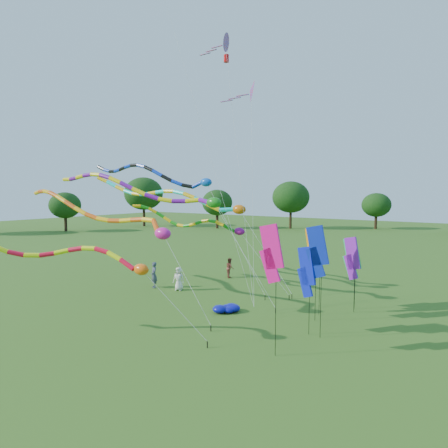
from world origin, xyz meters
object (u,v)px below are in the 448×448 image
Objects in this scene: tube_kite_red at (64,253)px; tube_kite_orange at (105,214)px; person_b at (154,275)px; person_a at (179,279)px; blue_nylon_heap at (230,310)px; person_c at (230,268)px.

tube_kite_orange is (-3.58, 5.08, 1.44)m from tube_kite_red.
tube_kite_red is at bearing -37.95° from person_b.
person_b is (0.39, 3.76, -4.48)m from tube_kite_orange.
tube_kite_red reaches higher than person_b.
tube_kite_orange is 6.66m from person_a.
tube_kite_orange is 10.67× the size of person_a.
person_b reaches higher than blue_nylon_heap.
tube_kite_orange is 13.36× the size of blue_nylon_heap.
tube_kite_orange reaches higher than person_b.
person_a is 1.96m from person_b.
tube_kite_orange is at bearing -63.75° from person_b.
person_c is at bearing 61.82° from person_a.
person_b is at bearing 88.72° from tube_kite_orange.
person_b is at bearing 85.16° from tube_kite_red.
person_a is at bearing 128.87° from person_c.
tube_kite_orange is 5.86m from person_b.
person_b is at bearing 167.94° from blue_nylon_heap.
person_b is at bearing 112.21° from person_c.
tube_kite_orange is 11.05× the size of person_c.
tube_kite_orange reaches higher than person_c.
person_b is (-3.18, 8.84, -3.04)m from tube_kite_red.
person_a reaches higher than person_c.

